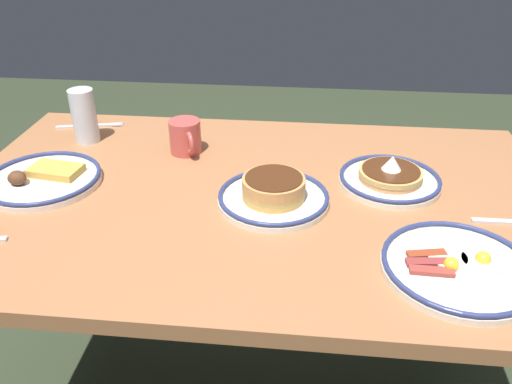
{
  "coord_description": "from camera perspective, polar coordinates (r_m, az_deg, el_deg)",
  "views": [
    {
      "loc": [
        -0.11,
        1.03,
        1.36
      ],
      "look_at": [
        -0.01,
        0.05,
        0.79
      ],
      "focal_mm": 36.3,
      "sensor_mm": 36.0,
      "label": 1
    }
  ],
  "objects": [
    {
      "name": "plate_near_main",
      "position": [
        1.26,
        14.54,
        1.52
      ],
      "size": [
        0.24,
        0.24,
        0.08
      ],
      "color": "silver",
      "rests_on": "dining_table"
    },
    {
      "name": "plate_far_side",
      "position": [
        1.33,
        -22.43,
        1.38
      ],
      "size": [
        0.27,
        0.27,
        0.05
      ],
      "color": "silver",
      "rests_on": "dining_table"
    },
    {
      "name": "drinking_glass",
      "position": [
        1.51,
        -18.36,
        7.69
      ],
      "size": [
        0.07,
        0.07,
        0.15
      ],
      "color": "silver",
      "rests_on": "dining_table"
    },
    {
      "name": "plate_center_pancakes",
      "position": [
        1.15,
        1.94,
        -0.21
      ],
      "size": [
        0.25,
        0.25,
        0.06
      ],
      "color": "silver",
      "rests_on": "dining_table"
    },
    {
      "name": "dining_table",
      "position": [
        1.25,
        -0.19,
        -4.32
      ],
      "size": [
        1.4,
        0.87,
        0.76
      ],
      "color": "#A66A42",
      "rests_on": "ground_plane"
    },
    {
      "name": "fork_near",
      "position": [
        1.62,
        -17.79,
        6.96
      ],
      "size": [
        0.19,
        0.06,
        0.01
      ],
      "color": "silver",
      "rests_on": "dining_table"
    },
    {
      "name": "coffee_mug",
      "position": [
        1.38,
        -7.78,
        6.08
      ],
      "size": [
        0.08,
        0.11,
        0.09
      ],
      "color": "#BF4C47",
      "rests_on": "dining_table"
    },
    {
      "name": "plate_far_companion",
      "position": [
        1.02,
        21.4,
        -7.68
      ],
      "size": [
        0.28,
        0.28,
        0.04
      ],
      "color": "silver",
      "rests_on": "dining_table"
    }
  ]
}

